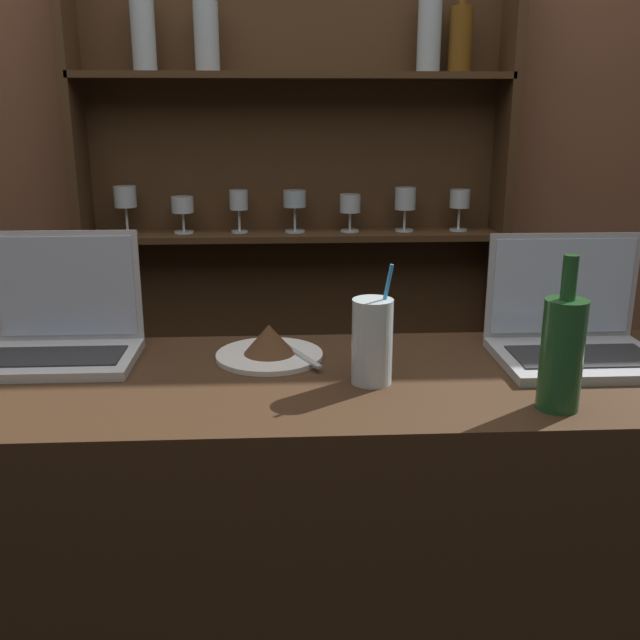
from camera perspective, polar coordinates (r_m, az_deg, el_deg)
bar_counter at (r=1.55m, az=-4.73°, el=-21.55°), size 1.74×0.51×0.97m
back_wall at (r=2.37m, az=-4.51°, el=14.25°), size 7.00×0.06×2.70m
back_shelf at (r=2.33m, az=-1.97°, el=6.01°), size 1.34×0.18×1.92m
laptop_near at (r=1.48m, az=-20.01°, el=-0.75°), size 0.29×0.21×0.24m
laptop_far at (r=1.48m, az=19.60°, el=-0.94°), size 0.31×0.24×0.23m
cake_plate at (r=1.40m, az=-4.06°, el=-2.10°), size 0.21×0.21×0.07m
water_glass at (r=1.26m, az=4.20°, el=-1.71°), size 0.07×0.07×0.22m
wine_bottle_green at (r=1.20m, az=18.80°, el=-2.41°), size 0.07×0.07×0.25m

